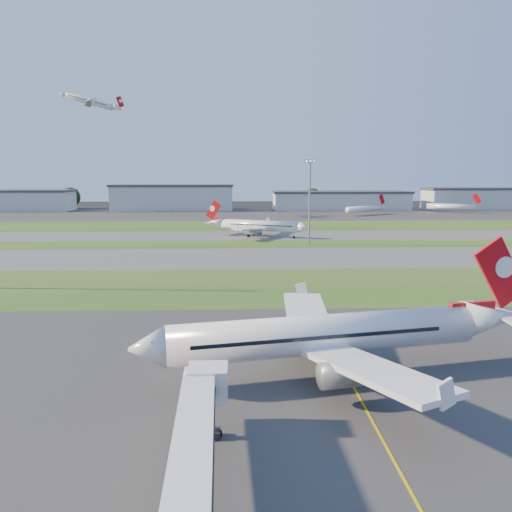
{
  "coord_description": "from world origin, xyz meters",
  "views": [
    {
      "loc": [
        -6.86,
        -43.17,
        21.83
      ],
      "look_at": [
        -3.57,
        45.85,
        7.0
      ],
      "focal_mm": 35.0,
      "sensor_mm": 36.0,
      "label": 1
    }
  ],
  "objects_px": {
    "mini_jet_far": "(452,206)",
    "airliner_parked": "(328,335)",
    "jet_bridge": "(191,469)",
    "light_mast_centre": "(310,197)",
    "airliner_taxiing": "(259,226)",
    "mini_jet_near": "(365,209)"
  },
  "relations": [
    {
      "from": "jet_bridge",
      "to": "light_mast_centre",
      "type": "bearing_deg",
      "value": 78.62
    },
    {
      "from": "airliner_parked",
      "to": "light_mast_centre",
      "type": "height_order",
      "value": "light_mast_centre"
    },
    {
      "from": "jet_bridge",
      "to": "mini_jet_near",
      "type": "distance_m",
      "value": 242.43
    },
    {
      "from": "jet_bridge",
      "to": "airliner_parked",
      "type": "relative_size",
      "value": 0.65
    },
    {
      "from": "light_mast_centre",
      "to": "mini_jet_far",
      "type": "bearing_deg",
      "value": 51.92
    },
    {
      "from": "airliner_parked",
      "to": "mini_jet_far",
      "type": "bearing_deg",
      "value": 52.64
    },
    {
      "from": "airliner_taxiing",
      "to": "mini_jet_far",
      "type": "relative_size",
      "value": 1.27
    },
    {
      "from": "mini_jet_near",
      "to": "airliner_taxiing",
      "type": "bearing_deg",
      "value": -157.54
    },
    {
      "from": "mini_jet_far",
      "to": "airliner_parked",
      "type": "bearing_deg",
      "value": -87.76
    },
    {
      "from": "jet_bridge",
      "to": "airliner_taxiing",
      "type": "relative_size",
      "value": 0.82
    },
    {
      "from": "jet_bridge",
      "to": "light_mast_centre",
      "type": "xyz_separation_m",
      "value": [
        24.81,
        123.24,
        10.81
      ]
    },
    {
      "from": "jet_bridge",
      "to": "mini_jet_far",
      "type": "relative_size",
      "value": 1.04
    },
    {
      "from": "airliner_taxiing",
      "to": "mini_jet_near",
      "type": "height_order",
      "value": "airliner_taxiing"
    },
    {
      "from": "mini_jet_far",
      "to": "light_mast_centre",
      "type": "distance_m",
      "value": 160.37
    },
    {
      "from": "airliner_taxiing",
      "to": "mini_jet_far",
      "type": "distance_m",
      "value": 154.7
    },
    {
      "from": "mini_jet_far",
      "to": "jet_bridge",
      "type": "bearing_deg",
      "value": -87.98
    },
    {
      "from": "jet_bridge",
      "to": "airliner_taxiing",
      "type": "height_order",
      "value": "airliner_taxiing"
    },
    {
      "from": "light_mast_centre",
      "to": "jet_bridge",
      "type": "bearing_deg",
      "value": -101.38
    },
    {
      "from": "mini_jet_far",
      "to": "airliner_taxiing",
      "type": "bearing_deg",
      "value": -108.58
    },
    {
      "from": "airliner_taxiing",
      "to": "light_mast_centre",
      "type": "xyz_separation_m",
      "value": [
        14.4,
        -20.32,
        10.96
      ]
    },
    {
      "from": "jet_bridge",
      "to": "light_mast_centre",
      "type": "relative_size",
      "value": 1.04
    },
    {
      "from": "mini_jet_far",
      "to": "light_mast_centre",
      "type": "bearing_deg",
      "value": -99.7
    }
  ]
}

